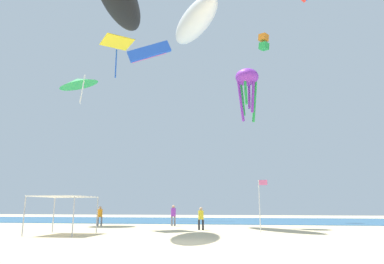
{
  "coord_description": "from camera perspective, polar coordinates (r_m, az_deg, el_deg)",
  "views": [
    {
      "loc": [
        2.89,
        -16.59,
        1.66
      ],
      "look_at": [
        -1.13,
        8.3,
        7.03
      ],
      "focal_mm": 32.8,
      "sensor_mm": 36.0,
      "label": 1
    }
  ],
  "objects": [
    {
      "name": "canopy_tent",
      "position": [
        23.3,
        -20.1,
        -10.02
      ],
      "size": [
        3.11,
        3.22,
        2.3
      ],
      "color": "#B2B2B7",
      "rests_on": "ground"
    },
    {
      "name": "person_leftmost",
      "position": [
        26.27,
        1.46,
        -13.57
      ],
      "size": [
        0.42,
        0.39,
        1.62
      ],
      "rotation": [
        0.0,
        0.0,
        0.3
      ],
      "color": "black",
      "rests_on": "ground"
    },
    {
      "name": "ground",
      "position": [
        16.92,
        -0.74,
        -17.83
      ],
      "size": [
        110.0,
        110.0,
        0.1
      ],
      "primitive_type": "cube",
      "color": "beige"
    },
    {
      "name": "kite_parafoil_blue",
      "position": [
        49.83,
        -6.98,
        12.83
      ],
      "size": [
        6.07,
        2.16,
        3.72
      ],
      "rotation": [
        0.0,
        0.0,
        3.41
      ],
      "color": "blue"
    },
    {
      "name": "kite_diamond_yellow",
      "position": [
        31.92,
        -12.12,
        13.81
      ],
      "size": [
        3.4,
        3.4,
        3.3
      ],
      "rotation": [
        0.0,
        0.0,
        0.68
      ],
      "color": "yellow"
    },
    {
      "name": "kite_box_orange",
      "position": [
        45.58,
        11.59,
        14.15
      ],
      "size": [
        1.38,
        1.36,
        2.08
      ],
      "rotation": [
        0.0,
        0.0,
        0.94
      ],
      "color": "orange"
    },
    {
      "name": "ocean_strip",
      "position": [
        44.02,
        5.57,
        -14.12
      ],
      "size": [
        110.0,
        20.01,
        0.03
      ],
      "primitive_type": "cube",
      "color": "#28608C",
      "rests_on": "ground"
    },
    {
      "name": "person_central",
      "position": [
        32.44,
        -14.73,
        -12.83
      ],
      "size": [
        0.44,
        0.4,
        1.69
      ],
      "rotation": [
        0.0,
        0.0,
        0.31
      ],
      "color": "slate",
      "rests_on": "ground"
    },
    {
      "name": "kite_octopus_purple",
      "position": [
        31.56,
        8.94,
        8.39
      ],
      "size": [
        2.45,
        2.45,
        4.79
      ],
      "rotation": [
        0.0,
        0.0,
        1.33
      ],
      "color": "purple"
    },
    {
      "name": "person_near_tent",
      "position": [
        31.65,
        -3.05,
        -13.12
      ],
      "size": [
        0.43,
        0.43,
        1.79
      ],
      "rotation": [
        0.0,
        0.0,
        4.01
      ],
      "color": "slate",
      "rests_on": "ground"
    },
    {
      "name": "kite_inflatable_white",
      "position": [
        33.83,
        0.48,
        17.56
      ],
      "size": [
        6.46,
        8.45,
        3.03
      ],
      "rotation": [
        0.0,
        0.0,
        5.25
      ],
      "color": "white"
    },
    {
      "name": "kite_delta_green",
      "position": [
        37.01,
        -18.01,
        7.74
      ],
      "size": [
        5.36,
        5.36,
        3.59
      ],
      "rotation": [
        0.0,
        0.0,
        2.33
      ],
      "color": "green"
    },
    {
      "name": "banner_flag",
      "position": [
        24.43,
        11.07,
        -10.82
      ],
      "size": [
        0.61,
        0.06,
        3.43
      ],
      "color": "silver",
      "rests_on": "ground"
    }
  ]
}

